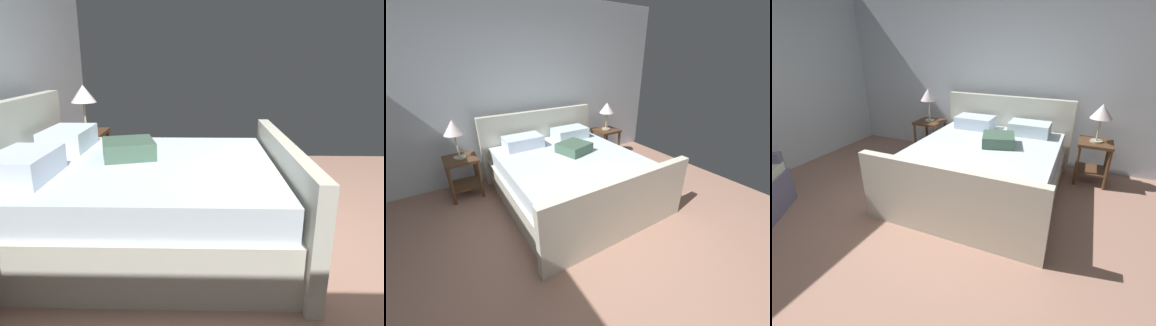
{
  "view_description": "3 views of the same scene",
  "coord_description": "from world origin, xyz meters",
  "views": [
    {
      "loc": [
        -2.4,
        1.05,
        1.39
      ],
      "look_at": [
        0.05,
        1.11,
        0.67
      ],
      "focal_mm": 33.48,
      "sensor_mm": 36.0,
      "label": 1
    },
    {
      "loc": [
        -1.28,
        -1.1,
        1.92
      ],
      "look_at": [
        0.02,
        0.94,
        0.8
      ],
      "focal_mm": 22.01,
      "sensor_mm": 36.0,
      "label": 2
    },
    {
      "loc": [
        1.35,
        -1.61,
        1.85
      ],
      "look_at": [
        0.27,
        0.81,
        0.68
      ],
      "focal_mm": 25.73,
      "sensor_mm": 36.0,
      "label": 3
    }
  ],
  "objects": [
    {
      "name": "table_lamp_left",
      "position": [
        -1.06,
        2.34,
        1.03
      ],
      "size": [
        0.27,
        0.27,
        0.55
      ],
      "color": "#B7B293",
      "rests_on": "nightstand_left"
    },
    {
      "name": "bed",
      "position": [
        0.25,
        1.52,
        0.34
      ],
      "size": [
        1.97,
        2.23,
        1.08
      ],
      "color": "silver",
      "rests_on": "ground"
    },
    {
      "name": "nightstand_right",
      "position": [
        1.55,
        2.34,
        0.4
      ],
      "size": [
        0.44,
        0.44,
        0.6
      ],
      "color": "#543621",
      "rests_on": "ground"
    },
    {
      "name": "wall_back",
      "position": [
        0.0,
        2.8,
        1.38
      ],
      "size": [
        5.63,
        0.12,
        2.77
      ],
      "primitive_type": "cube",
      "color": "silver",
      "rests_on": "ground"
    },
    {
      "name": "nightstand_left",
      "position": [
        -1.06,
        2.34,
        0.4
      ],
      "size": [
        0.44,
        0.44,
        0.6
      ],
      "color": "#543621",
      "rests_on": "ground"
    },
    {
      "name": "table_lamp_right",
      "position": [
        1.55,
        2.34,
        1.0
      ],
      "size": [
        0.28,
        0.28,
        0.51
      ],
      "color": "#B7B293",
      "rests_on": "nightstand_right"
    },
    {
      "name": "ground_plane",
      "position": [
        0.0,
        0.0,
        -0.01
      ],
      "size": [
        5.51,
        5.49,
        0.02
      ],
      "primitive_type": "cube",
      "color": "#A67B67"
    }
  ]
}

